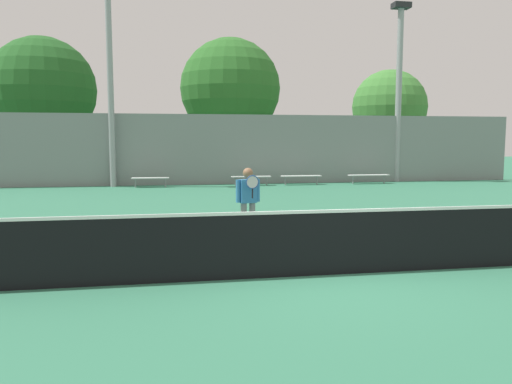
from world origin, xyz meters
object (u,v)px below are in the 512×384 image
tennis_net (330,242)px  light_pole_far_right (399,83)px  bench_courtside_far (369,175)px  bench_adjacent_court (301,176)px  tree_green_tall (230,89)px  bench_by_gate (251,177)px  bench_courtside_near (150,178)px  tree_dark_dense (43,90)px  tree_green_broad (389,107)px  tennis_player (248,197)px  light_pole_near_left (110,65)px

tennis_net → light_pole_far_right: 19.95m
tennis_net → light_pole_far_right: (9.36, 17.00, 4.60)m
bench_courtside_far → light_pole_far_right: bearing=28.6°
bench_adjacent_court → tree_green_tall: tree_green_tall is taller
bench_adjacent_court → bench_by_gate: (-2.50, 0.00, -0.00)m
bench_courtside_near → tree_dark_dense: 10.96m
tree_green_tall → tree_dark_dense: (-11.06, -0.26, -0.27)m
tree_green_tall → tree_green_broad: size_ratio=1.29×
bench_courtside_far → tree_green_tall: size_ratio=0.25×
light_pole_far_right → tennis_player: bearing=-127.0°
bench_courtside_far → tree_green_tall: (-5.99, 7.92, 4.95)m
tennis_player → bench_courtside_far: (8.15, 12.39, -0.49)m
light_pole_far_right → tree_green_tall: 10.52m
tennis_player → tree_green_broad: 22.67m
bench_courtside_far → tree_green_tall: bearing=127.1°
bench_courtside_far → tennis_player: bearing=-123.3°
bench_courtside_far → light_pole_far_right: (2.01, 1.10, 4.73)m
bench_courtside_far → light_pole_near_left: (-12.50, 0.67, 5.23)m
bench_courtside_far → tree_green_broad: 8.51m
tennis_net → bench_by_gate: size_ratio=6.20×
bench_adjacent_court → light_pole_far_right: 7.35m
bench_courtside_near → light_pole_near_left: light_pole_near_left is taller
bench_courtside_near → tennis_net: bearing=-77.9°
bench_by_gate → tree_dark_dense: tree_dark_dense is taller
bench_courtside_far → light_pole_far_right: light_pole_far_right is taller
bench_adjacent_court → light_pole_near_left: size_ratio=0.20×
bench_courtside_near → tree_green_broad: (14.76, 6.45, 3.84)m
bench_by_gate → light_pole_far_right: 9.37m
tree_green_tall → bench_courtside_far: bearing=-52.9°
bench_by_gate → tree_dark_dense: size_ratio=0.23×
tennis_net → bench_courtside_far: tennis_net is taller
bench_adjacent_court → tree_green_tall: bearing=107.4°
tennis_net → bench_adjacent_court: size_ratio=5.95×
bench_adjacent_court → bench_by_gate: size_ratio=1.04×
bench_courtside_near → bench_by_gate: (4.76, -0.00, 0.00)m
bench_by_gate → tree_green_tall: (0.01, 7.92, 4.95)m
bench_courtside_far → bench_adjacent_court: bearing=-180.0°
tennis_player → bench_adjacent_court: 13.24m
bench_courtside_far → light_pole_far_right: size_ratio=0.23×
bench_adjacent_court → light_pole_near_left: bearing=175.7°
tennis_player → bench_adjacent_court: tennis_player is taller
bench_adjacent_court → light_pole_near_left: 10.43m
tennis_player → bench_courtside_near: (-2.61, 12.39, -0.49)m
tree_green_broad → light_pole_near_left: bearing=-160.7°
light_pole_near_left → tree_green_tall: bearing=48.0°
light_pole_far_right → tree_green_broad: light_pole_far_right is taller
bench_by_gate → light_pole_far_right: bearing=7.8°
tree_green_broad → tree_green_tall: bearing=171.7°
tennis_net → tree_dark_dense: (-9.70, 23.56, 4.54)m
tennis_player → tree_green_tall: tree_green_tall is taller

